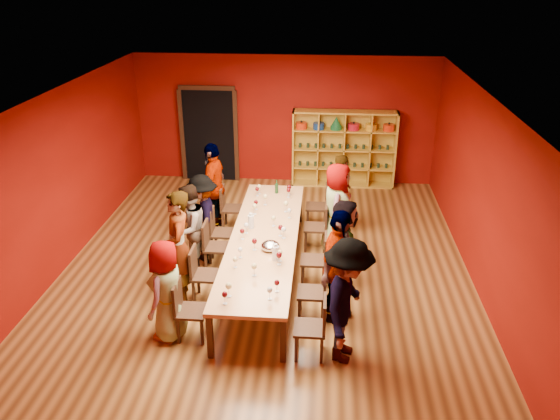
% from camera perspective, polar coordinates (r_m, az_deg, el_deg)
% --- Properties ---
extents(room_shell, '(7.10, 9.10, 3.04)m').
position_cam_1_polar(room_shell, '(8.72, -1.73, 1.64)').
color(room_shell, brown).
rests_on(room_shell, ground).
extents(tasting_table, '(1.10, 4.50, 0.75)m').
position_cam_1_polar(tasting_table, '(9.06, -1.67, -3.03)').
color(tasting_table, '#B1794A').
rests_on(tasting_table, ground).
extents(doorway, '(1.40, 0.17, 2.30)m').
position_cam_1_polar(doorway, '(13.26, -7.37, 7.83)').
color(doorway, black).
rests_on(doorway, ground).
extents(shelving_unit, '(2.40, 0.40, 1.80)m').
position_cam_1_polar(shelving_unit, '(12.91, 6.67, 6.76)').
color(shelving_unit, gold).
rests_on(shelving_unit, ground).
extents(chair_person_left_0, '(0.42, 0.42, 0.89)m').
position_cam_1_polar(chair_person_left_0, '(7.85, -9.81, -9.94)').
color(chair_person_left_0, black).
rests_on(chair_person_left_0, ground).
extents(person_left_0, '(0.55, 0.80, 1.50)m').
position_cam_1_polar(person_left_0, '(7.77, -11.75, -8.25)').
color(person_left_0, pink).
rests_on(person_left_0, ground).
extents(chair_person_left_1, '(0.42, 0.42, 0.89)m').
position_cam_1_polar(chair_person_left_1, '(8.63, -8.29, -6.37)').
color(chair_person_left_1, black).
rests_on(chair_person_left_1, ground).
extents(person_left_1, '(0.65, 0.77, 1.82)m').
position_cam_1_polar(person_left_1, '(8.50, -10.58, -3.83)').
color(person_left_1, '#121833').
rests_on(person_left_1, ground).
extents(chair_person_left_2, '(0.42, 0.42, 0.89)m').
position_cam_1_polar(chair_person_left_2, '(9.41, -7.09, -3.51)').
color(chair_person_left_2, black).
rests_on(chair_person_left_2, ground).
extents(person_left_2, '(0.63, 0.84, 1.55)m').
position_cam_1_polar(person_left_2, '(9.37, -9.49, -1.90)').
color(person_left_2, '#4D4C51').
rests_on(person_left_2, ground).
extents(chair_person_left_3, '(0.42, 0.42, 0.89)m').
position_cam_1_polar(chair_person_left_3, '(9.88, -6.48, -2.05)').
color(chair_person_left_3, black).
rests_on(chair_person_left_3, ground).
extents(person_left_3, '(0.60, 1.05, 1.52)m').
position_cam_1_polar(person_left_3, '(9.82, -8.07, -0.59)').
color(person_left_3, silver).
rests_on(person_left_3, ground).
extents(chair_person_left_4, '(0.42, 0.42, 0.89)m').
position_cam_1_polar(chair_person_left_4, '(10.83, -5.43, 0.48)').
color(chair_person_left_4, black).
rests_on(chair_person_left_4, ground).
extents(person_left_4, '(0.57, 1.08, 1.77)m').
position_cam_1_polar(person_left_4, '(10.73, -6.92, 2.43)').
color(person_left_4, beige).
rests_on(person_left_4, ground).
extents(chair_person_right_0, '(0.42, 0.42, 0.89)m').
position_cam_1_polar(chair_person_right_0, '(7.42, 3.75, -11.84)').
color(chair_person_right_0, black).
rests_on(chair_person_right_0, ground).
extents(person_right_0, '(0.72, 1.22, 1.77)m').
position_cam_1_polar(person_right_0, '(7.21, 7.02, -9.46)').
color(person_right_0, silver).
rests_on(person_right_0, ground).
extents(chair_person_right_1, '(0.42, 0.42, 0.89)m').
position_cam_1_polar(chair_person_right_1, '(8.13, 3.90, -8.25)').
color(chair_person_right_1, black).
rests_on(chair_person_right_1, ground).
extents(person_right_1, '(0.81, 1.14, 1.77)m').
position_cam_1_polar(person_right_1, '(7.93, 6.01, -5.94)').
color(person_right_1, '#537AAC').
rests_on(person_right_1, ground).
extents(chair_person_right_2, '(0.42, 0.42, 0.89)m').
position_cam_1_polar(chair_person_right_2, '(8.95, 4.04, -4.93)').
color(chair_person_right_2, black).
rests_on(chair_person_right_2, ground).
extents(person_right_2, '(0.64, 1.46, 1.52)m').
position_cam_1_polar(person_right_2, '(8.83, 6.68, -3.52)').
color(person_right_2, beige).
rests_on(person_right_2, ground).
extents(chair_person_right_3, '(0.42, 0.42, 0.89)m').
position_cam_1_polar(chair_person_right_3, '(10.04, 4.17, -1.51)').
color(chair_person_right_3, black).
rests_on(chair_person_right_3, ground).
extents(person_right_3, '(0.54, 0.87, 1.68)m').
position_cam_1_polar(person_right_3, '(9.89, 5.97, 0.22)').
color(person_right_3, pink).
rests_on(person_right_3, ground).
extents(chair_person_right_4, '(0.42, 0.42, 0.89)m').
position_cam_1_polar(chair_person_right_4, '(10.89, 4.26, 0.65)').
color(chair_person_right_4, black).
rests_on(chair_person_right_4, ground).
extents(person_right_4, '(0.57, 0.66, 1.54)m').
position_cam_1_polar(person_right_4, '(10.79, 6.44, 1.90)').
color(person_right_4, '#4B4A4F').
rests_on(person_right_4, ground).
extents(wine_glass_0, '(0.09, 0.09, 0.22)m').
position_cam_1_polar(wine_glass_0, '(10.12, -1.56, 1.36)').
color(wine_glass_0, silver).
rests_on(wine_glass_0, tasting_table).
extents(wine_glass_1, '(0.08, 0.08, 0.20)m').
position_cam_1_polar(wine_glass_1, '(9.31, -0.68, -0.90)').
color(wine_glass_1, silver).
rests_on(wine_glass_1, tasting_table).
extents(wine_glass_2, '(0.08, 0.08, 0.20)m').
position_cam_1_polar(wine_glass_2, '(8.97, 0.05, -1.89)').
color(wine_glass_2, silver).
rests_on(wine_glass_2, tasting_table).
extents(wine_glass_3, '(0.07, 0.07, 0.18)m').
position_cam_1_polar(wine_glass_3, '(9.61, 0.98, -0.11)').
color(wine_glass_3, silver).
rests_on(wine_glass_3, tasting_table).
extents(wine_glass_4, '(0.08, 0.08, 0.19)m').
position_cam_1_polar(wine_glass_4, '(7.31, -5.80, -8.83)').
color(wine_glass_4, silver).
rests_on(wine_glass_4, tasting_table).
extents(wine_glass_5, '(0.08, 0.08, 0.19)m').
position_cam_1_polar(wine_glass_5, '(10.46, 0.90, 2.04)').
color(wine_glass_5, silver).
rests_on(wine_glass_5, tasting_table).
extents(wine_glass_6, '(0.09, 0.09, 0.22)m').
position_cam_1_polar(wine_glass_6, '(7.44, -5.39, -7.97)').
color(wine_glass_6, silver).
rests_on(wine_glass_6, tasting_table).
extents(wine_glass_7, '(0.08, 0.08, 0.21)m').
position_cam_1_polar(wine_glass_7, '(7.88, -2.72, -5.95)').
color(wine_glass_7, silver).
rests_on(wine_glass_7, tasting_table).
extents(wine_glass_8, '(0.07, 0.07, 0.18)m').
position_cam_1_polar(wine_glass_8, '(8.36, -4.18, -4.21)').
color(wine_glass_8, silver).
rests_on(wine_glass_8, tasting_table).
extents(wine_glass_9, '(0.08, 0.08, 0.21)m').
position_cam_1_polar(wine_glass_9, '(8.55, -2.69, -3.32)').
color(wine_glass_9, silver).
rests_on(wine_glass_9, tasting_table).
extents(wine_glass_10, '(0.08, 0.08, 0.21)m').
position_cam_1_polar(wine_glass_10, '(9.75, -2.67, 0.36)').
color(wine_glass_10, silver).
rests_on(wine_glass_10, tasting_table).
extents(wine_glass_11, '(0.08, 0.08, 0.19)m').
position_cam_1_polar(wine_glass_11, '(9.08, -3.54, -1.65)').
color(wine_glass_11, silver).
rests_on(wine_glass_11, tasting_table).
extents(wine_glass_12, '(0.08, 0.08, 0.19)m').
position_cam_1_polar(wine_glass_12, '(9.95, -2.53, 0.77)').
color(wine_glass_12, silver).
rests_on(wine_glass_12, tasting_table).
extents(wine_glass_13, '(0.08, 0.08, 0.19)m').
position_cam_1_polar(wine_glass_13, '(7.52, -0.33, -7.66)').
color(wine_glass_13, silver).
rests_on(wine_glass_13, tasting_table).
extents(wine_glass_14, '(0.07, 0.07, 0.18)m').
position_cam_1_polar(wine_glass_14, '(10.54, -2.41, 2.16)').
color(wine_glass_14, silver).
rests_on(wine_glass_14, tasting_table).
extents(wine_glass_15, '(0.08, 0.08, 0.20)m').
position_cam_1_polar(wine_glass_15, '(8.23, -0.02, -4.53)').
color(wine_glass_15, silver).
rests_on(wine_glass_15, tasting_table).
extents(wine_glass_16, '(0.09, 0.09, 0.21)m').
position_cam_1_polar(wine_glass_16, '(8.14, -0.10, -4.79)').
color(wine_glass_16, silver).
rests_on(wine_glass_16, tasting_table).
extents(wine_glass_17, '(0.08, 0.08, 0.19)m').
position_cam_1_polar(wine_glass_17, '(7.36, -1.08, -8.40)').
color(wine_glass_17, silver).
rests_on(wine_glass_17, tasting_table).
extents(wine_glass_18, '(0.09, 0.09, 0.22)m').
position_cam_1_polar(wine_glass_18, '(9.83, 0.62, 0.64)').
color(wine_glass_18, silver).
rests_on(wine_glass_18, tasting_table).
extents(wine_glass_19, '(0.08, 0.08, 0.21)m').
position_cam_1_polar(wine_glass_19, '(10.56, 0.96, 2.35)').
color(wine_glass_19, silver).
rests_on(wine_glass_19, tasting_table).
extents(wine_glass_20, '(0.08, 0.08, 0.21)m').
position_cam_1_polar(wine_glass_20, '(8.90, 0.40, -2.11)').
color(wine_glass_20, silver).
rests_on(wine_glass_20, tasting_table).
extents(wine_glass_21, '(0.08, 0.08, 0.19)m').
position_cam_1_polar(wine_glass_21, '(10.63, -2.20, 2.41)').
color(wine_glass_21, silver).
rests_on(wine_glass_21, tasting_table).
extents(wine_glass_22, '(0.07, 0.07, 0.18)m').
position_cam_1_polar(wine_glass_22, '(8.11, -4.72, -5.22)').
color(wine_glass_22, silver).
rests_on(wine_glass_22, tasting_table).
extents(wine_glass_23, '(0.08, 0.08, 0.19)m').
position_cam_1_polar(wine_glass_23, '(8.90, -3.98, -2.27)').
color(wine_glass_23, silver).
rests_on(wine_glass_23, tasting_table).
extents(spittoon_bowl, '(0.30, 0.30, 0.16)m').
position_cam_1_polar(spittoon_bowl, '(8.59, -1.02, -3.78)').
color(spittoon_bowl, '#AEB0B5').
rests_on(spittoon_bowl, tasting_table).
extents(carafe_a, '(0.12, 0.12, 0.27)m').
position_cam_1_polar(carafe_a, '(9.27, -3.05, -1.18)').
color(carafe_a, silver).
rests_on(carafe_a, tasting_table).
extents(carafe_b, '(0.13, 0.13, 0.27)m').
position_cam_1_polar(carafe_b, '(8.28, -0.46, -4.49)').
color(carafe_b, silver).
rests_on(carafe_b, tasting_table).
extents(wine_bottle, '(0.09, 0.09, 0.27)m').
position_cam_1_polar(wine_bottle, '(10.67, -0.36, 2.30)').
color(wine_bottle, '#133619').
rests_on(wine_bottle, tasting_table).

